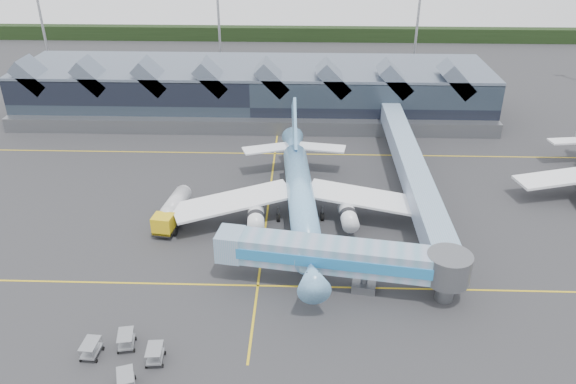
{
  "coord_description": "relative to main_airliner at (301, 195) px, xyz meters",
  "views": [
    {
      "loc": [
        5.02,
        -58.24,
        38.8
      ],
      "look_at": [
        2.96,
        5.01,
        5.0
      ],
      "focal_mm": 35.0,
      "sensor_mm": 36.0,
      "label": 1
    }
  ],
  "objects": [
    {
      "name": "tree_line_far",
      "position": [
        -4.57,
        103.41,
        -1.73
      ],
      "size": [
        260.0,
        4.0,
        4.0
      ],
      "primitive_type": "cube",
      "color": "black",
      "rests_on": "ground"
    },
    {
      "name": "baggage_carts",
      "position": [
        -16.01,
        -26.54,
        -2.84
      ],
      "size": [
        7.81,
        7.56,
        1.58
      ],
      "rotation": [
        0.0,
        0.0,
        0.08
      ],
      "color": "gray",
      "rests_on": "ground"
    },
    {
      "name": "light_masts",
      "position": [
        16.43,
        56.21,
        8.76
      ],
      "size": [
        132.4,
        42.56,
        22.45
      ],
      "color": "#95979D",
      "rests_on": "ground"
    },
    {
      "name": "ground",
      "position": [
        -4.57,
        -6.59,
        -3.73
      ],
      "size": [
        260.0,
        260.0,
        0.0
      ],
      "primitive_type": "plane",
      "color": "#2A2A2C",
      "rests_on": "ground"
    },
    {
      "name": "jet_bridge",
      "position": [
        5.99,
        -14.7,
        0.21
      ],
      "size": [
        27.44,
        8.01,
        5.83
      ],
      "rotation": [
        0.0,
        0.0,
        -0.16
      ],
      "color": "#6B98B2",
      "rests_on": "ground"
    },
    {
      "name": "fuel_truck",
      "position": [
        -16.77,
        -0.98,
        -1.85
      ],
      "size": [
        3.9,
        10.08,
        3.35
      ],
      "rotation": [
        0.0,
        0.0,
        -0.14
      ],
      "color": "black",
      "rests_on": "ground"
    },
    {
      "name": "terminal",
      "position": [
        -9.63,
        40.76,
        1.15
      ],
      "size": [
        90.0,
        22.25,
        12.52
      ],
      "color": "black",
      "rests_on": "ground"
    },
    {
      "name": "main_airliner",
      "position": [
        0.0,
        0.0,
        0.0
      ],
      "size": [
        34.25,
        39.52,
        12.68
      ],
      "rotation": [
        0.0,
        0.0,
        0.08
      ],
      "color": "#6097C2",
      "rests_on": "ground"
    },
    {
      "name": "taxi_stripes",
      "position": [
        -4.57,
        3.41,
        -3.72
      ],
      "size": [
        120.0,
        60.0,
        0.01
      ],
      "color": "gold",
      "rests_on": "ground"
    }
  ]
}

